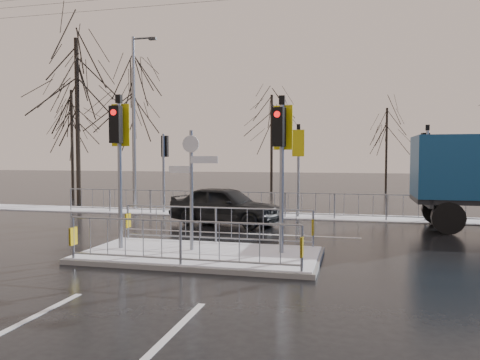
% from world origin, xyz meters
% --- Properties ---
extents(ground, '(120.00, 120.00, 0.00)m').
position_xyz_m(ground, '(0.00, 0.00, 0.00)').
color(ground, black).
rests_on(ground, ground).
extents(snow_verge, '(30.00, 2.00, 0.04)m').
position_xyz_m(snow_verge, '(0.00, 8.60, 0.02)').
color(snow_verge, white).
rests_on(snow_verge, ground).
extents(lane_markings, '(8.00, 11.38, 0.01)m').
position_xyz_m(lane_markings, '(0.00, -0.33, 0.00)').
color(lane_markings, silver).
rests_on(lane_markings, ground).
extents(traffic_island, '(6.00, 3.04, 4.15)m').
position_xyz_m(traffic_island, '(-0.01, 0.01, 0.39)').
color(traffic_island, slate).
rests_on(traffic_island, ground).
extents(far_kerb_fixtures, '(18.00, 0.65, 3.83)m').
position_xyz_m(far_kerb_fixtures, '(0.29, 8.09, 1.02)').
color(far_kerb_fixtures, gray).
rests_on(far_kerb_fixtures, ground).
extents(car_far_lane, '(4.50, 2.59, 1.44)m').
position_xyz_m(car_far_lane, '(-0.90, 5.60, 0.72)').
color(car_far_lane, black).
rests_on(car_far_lane, ground).
extents(flatbed_truck, '(7.05, 2.59, 3.26)m').
position_xyz_m(flatbed_truck, '(7.88, 6.39, 1.74)').
color(flatbed_truck, black).
rests_on(flatbed_truck, ground).
extents(tree_near_a, '(4.75, 4.75, 8.97)m').
position_xyz_m(tree_near_a, '(-10.50, 11.00, 6.11)').
color(tree_near_a, black).
rests_on(tree_near_a, ground).
extents(tree_near_b, '(4.00, 4.00, 7.55)m').
position_xyz_m(tree_near_b, '(-8.00, 12.50, 5.15)').
color(tree_near_b, black).
rests_on(tree_near_b, ground).
extents(tree_near_c, '(3.50, 3.50, 6.61)m').
position_xyz_m(tree_near_c, '(-12.50, 13.50, 4.50)').
color(tree_near_c, black).
rests_on(tree_near_c, ground).
extents(tree_far_a, '(3.75, 3.75, 7.08)m').
position_xyz_m(tree_far_a, '(-2.00, 22.00, 4.82)').
color(tree_far_a, black).
rests_on(tree_far_a, ground).
extents(tree_far_b, '(3.25, 3.25, 6.14)m').
position_xyz_m(tree_far_b, '(6.00, 24.00, 4.18)').
color(tree_far_b, black).
rests_on(tree_far_b, ground).
extents(street_lamp_left, '(1.25, 0.18, 8.20)m').
position_xyz_m(street_lamp_left, '(-6.43, 9.50, 4.49)').
color(street_lamp_left, gray).
rests_on(street_lamp_left, ground).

